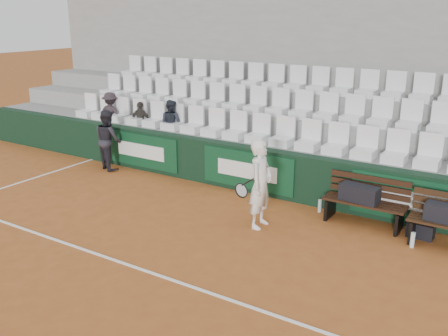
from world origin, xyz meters
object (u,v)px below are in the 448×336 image
sports_bag_left (359,193)px  sports_bag_ground (421,230)px  water_bottle_near (320,206)px  tennis_player (261,184)px  spectator_c (171,105)px  water_bottle_far (412,240)px  spectator_b (140,104)px  ball_kid (108,140)px  bench_left (364,213)px  sports_bag_right (445,213)px  spectator_a (110,98)px

sports_bag_left → sports_bag_ground: (1.12, 0.02, -0.47)m
sports_bag_left → water_bottle_near: size_ratio=2.73×
tennis_player → spectator_c: (-3.65, 2.08, 0.77)m
sports_bag_left → spectator_c: (-5.14, 1.02, 0.99)m
water_bottle_far → spectator_b: spectator_b is taller
sports_bag_ground → ball_kid: ball_kid is taller
water_bottle_far → ball_kid: size_ratio=0.18×
water_bottle_near → tennis_player: bearing=-119.1°
bench_left → tennis_player: bearing=-145.6°
water_bottle_far → spectator_b: (-7.22, 1.49, 1.38)m
sports_bag_right → water_bottle_far: bearing=-142.2°
water_bottle_far → sports_bag_left: bearing=156.5°
bench_left → water_bottle_near: size_ratio=5.78×
tennis_player → spectator_a: bearing=159.9°
spectator_b → water_bottle_near: bearing=159.3°
sports_bag_ground → water_bottle_near: sports_bag_ground is taller
ball_kid → spectator_a: (-0.81, 0.96, 0.84)m
water_bottle_near → water_bottle_far: 2.01m
ball_kid → spectator_a: bearing=-28.2°
water_bottle_near → sports_bag_ground: bearing=-4.4°
tennis_player → ball_kid: size_ratio=1.09×
sports_bag_ground → spectator_c: size_ratio=0.38×
spectator_a → spectator_c: bearing=166.8°
bench_left → water_bottle_near: bench_left is taller
bench_left → spectator_c: bearing=169.3°
sports_bag_right → tennis_player: bearing=-163.3°
water_bottle_far → tennis_player: tennis_player is taller
sports_bag_right → ball_kid: size_ratio=0.42×
sports_bag_right → tennis_player: size_ratio=0.38×
bench_left → spectator_a: spectator_a is taller
sports_bag_right → water_bottle_far: size_ratio=2.34×
sports_bag_ground → spectator_a: 8.50m
sports_bag_left → water_bottle_near: 0.95m
sports_bag_left → water_bottle_far: (1.09, -0.48, -0.47)m
water_bottle_far → spectator_a: spectator_a is taller
sports_bag_ground → sports_bag_right: bearing=-26.3°
ball_kid → spectator_b: (0.25, 0.96, 0.76)m
tennis_player → bench_left: bearing=34.4°
water_bottle_far → sports_bag_ground: bearing=86.2°
spectator_a → water_bottle_near: bearing=159.2°
bench_left → sports_bag_ground: bearing=-0.8°
water_bottle_far → spectator_b: size_ratio=0.26×
bench_left → sports_bag_right: size_ratio=2.39×
water_bottle_near → spectator_b: spectator_b is taller
sports_bag_left → spectator_b: bearing=170.6°
spectator_c → sports_bag_ground: bearing=174.3°
tennis_player → spectator_a: (-5.70, 2.08, 0.78)m
water_bottle_near → spectator_c: size_ratio=0.22×
spectator_a → ball_kid: bearing=117.0°
bench_left → ball_kid: (-6.48, 0.03, 0.53)m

